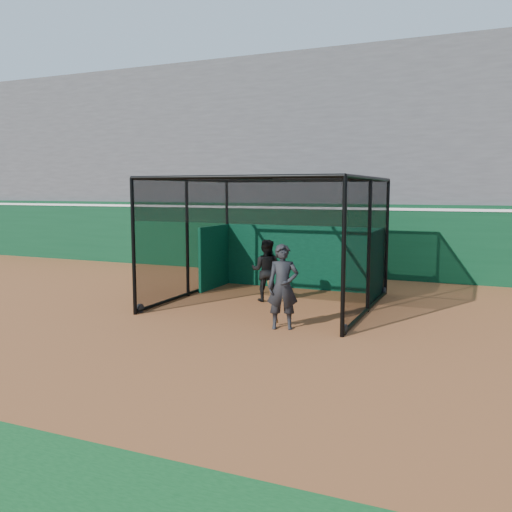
% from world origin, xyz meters
% --- Properties ---
extents(ground, '(120.00, 120.00, 0.00)m').
position_xyz_m(ground, '(0.00, 0.00, 0.00)').
color(ground, '#96542B').
rests_on(ground, ground).
extents(outfield_wall, '(50.00, 0.50, 2.50)m').
position_xyz_m(outfield_wall, '(0.00, 8.50, 1.29)').
color(outfield_wall, '#0A381D').
rests_on(outfield_wall, ground).
extents(grandstand, '(50.00, 7.85, 8.95)m').
position_xyz_m(grandstand, '(0.00, 12.27, 4.48)').
color(grandstand, '#4C4C4F').
rests_on(grandstand, ground).
extents(batting_cage, '(5.16, 5.09, 3.25)m').
position_xyz_m(batting_cage, '(0.98, 3.25, 1.62)').
color(batting_cage, black).
rests_on(batting_cage, ground).
extents(batter, '(0.90, 0.75, 1.66)m').
position_xyz_m(batter, '(0.73, 3.45, 0.83)').
color(batter, black).
rests_on(batter, ground).
extents(on_deck_player, '(0.78, 0.64, 1.83)m').
position_xyz_m(on_deck_player, '(2.17, 0.88, 0.91)').
color(on_deck_player, black).
rests_on(on_deck_player, ground).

